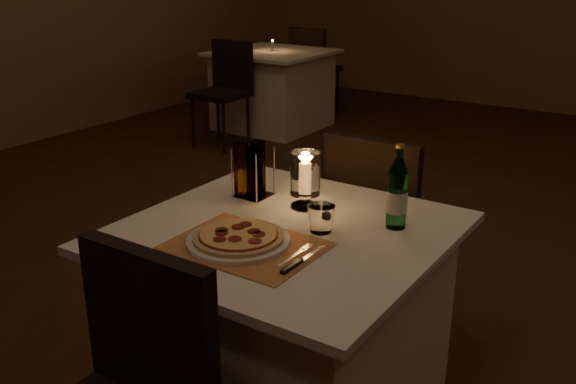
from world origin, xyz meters
The scene contains 16 objects.
floor centered at (0.00, 0.00, -0.01)m, with size 8.00×10.00×0.02m, color #442616.
main_table centered at (-0.03, -0.64, 0.37)m, with size 1.00×1.00×0.74m.
chair_far centered at (-0.03, 0.07, 0.55)m, with size 0.42×0.42×0.90m.
placemat centered at (-0.05, -0.82, 0.74)m, with size 0.45×0.34×0.00m, color #C67E45.
plate centered at (-0.08, -0.82, 0.75)m, with size 0.32×0.32×0.01m, color white.
pizza centered at (-0.08, -0.82, 0.77)m, with size 0.28×0.28×0.02m.
fork centered at (0.11, -0.79, 0.75)m, with size 0.02×0.18×0.00m.
knife centered at (0.15, -0.85, 0.75)m, with size 0.02×0.22×0.01m.
tumbler centered at (0.08, -0.60, 0.78)m, with size 0.09×0.09×0.09m, color white, non-canonical shape.
water_bottle centered at (0.26, -0.43, 0.85)m, with size 0.07×0.07×0.28m.
hurricane_candle centered at (-0.08, -0.45, 0.86)m, with size 0.11×0.11×0.20m.
cruet_caddy centered at (-0.30, -0.47, 0.84)m, with size 0.12×0.12×0.21m.
neighbor_table_left centered at (-2.50, 2.81, 0.37)m, with size 1.00×1.00×0.74m.
neighbor_chair_la centered at (-2.50, 2.10, 0.55)m, with size 0.42×0.42×0.90m.
neighbor_chair_lb centered at (-2.50, 3.52, 0.55)m, with size 0.42×0.42×0.90m.
neighbor_candle_left centered at (-2.50, 2.81, 0.79)m, with size 0.03×0.03×0.11m.
Camera 1 is at (1.04, -2.23, 1.57)m, focal length 40.00 mm.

